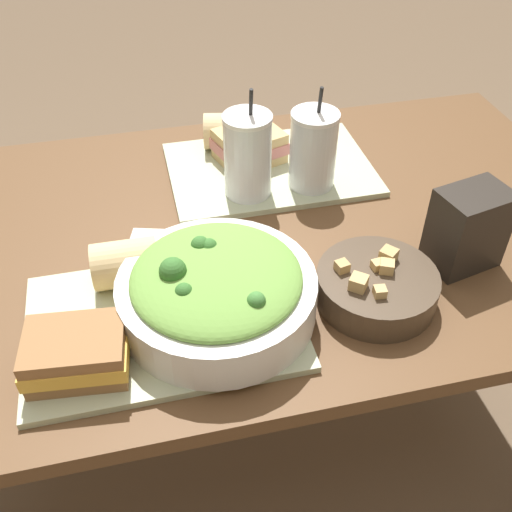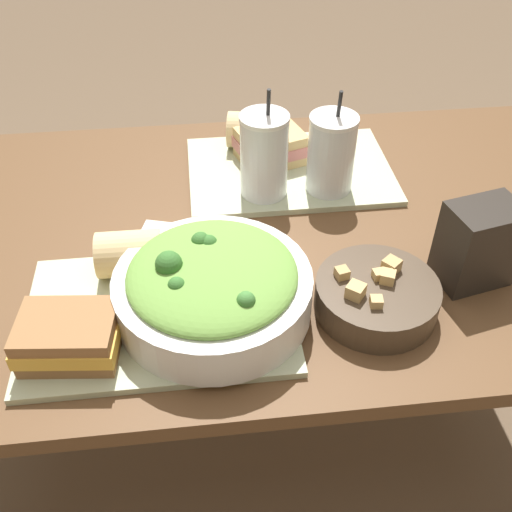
{
  "view_description": "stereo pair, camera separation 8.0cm",
  "coord_description": "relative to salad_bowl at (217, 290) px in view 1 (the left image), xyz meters",
  "views": [
    {
      "loc": [
        -0.18,
        -0.84,
        1.39
      ],
      "look_at": [
        -0.02,
        -0.16,
        0.79
      ],
      "focal_mm": 42.0,
      "sensor_mm": 36.0,
      "label": 1
    },
    {
      "loc": [
        -0.1,
        -0.85,
        1.39
      ],
      "look_at": [
        -0.02,
        -0.16,
        0.79
      ],
      "focal_mm": 42.0,
      "sensor_mm": 36.0,
      "label": 2
    }
  ],
  "objects": [
    {
      "name": "tray_far",
      "position": [
        0.18,
        0.38,
        -0.05
      ],
      "size": [
        0.41,
        0.28,
        0.01
      ],
      "color": "#B2BC99",
      "rests_on": "dining_table"
    },
    {
      "name": "tray_near",
      "position": [
        -0.08,
        0.0,
        -0.05
      ],
      "size": [
        0.41,
        0.28,
        0.01
      ],
      "color": "#B2BC99",
      "rests_on": "dining_table"
    },
    {
      "name": "sandwich_far",
      "position": [
        0.14,
        0.42,
        -0.02
      ],
      "size": [
        0.16,
        0.14,
        0.06
      ],
      "rotation": [
        0.0,
        0.0,
        0.31
      ],
      "color": "tan",
      "rests_on": "tray_far"
    },
    {
      "name": "ground_plane",
      "position": [
        0.09,
        0.21,
        -0.77
      ],
      "size": [
        12.0,
        12.0,
        0.0
      ],
      "primitive_type": "plane",
      "color": "brown"
    },
    {
      "name": "dining_table",
      "position": [
        0.09,
        0.21,
        -0.16
      ],
      "size": [
        1.38,
        0.81,
        0.71
      ],
      "color": "brown",
      "rests_on": "ground_plane"
    },
    {
      "name": "napkin_folded",
      "position": [
        -0.06,
        0.19,
        -0.06
      ],
      "size": [
        0.15,
        0.12,
        0.0
      ],
      "color": "silver",
      "rests_on": "dining_table"
    },
    {
      "name": "drink_cup_red",
      "position": [
        0.24,
        0.3,
        0.02
      ],
      "size": [
        0.09,
        0.09,
        0.2
      ],
      "color": "silver",
      "rests_on": "tray_far"
    },
    {
      "name": "soup_bowl",
      "position": [
        0.25,
        -0.02,
        -0.03
      ],
      "size": [
        0.19,
        0.19,
        0.07
      ],
      "color": "#473828",
      "rests_on": "dining_table"
    },
    {
      "name": "baguette_near",
      "position": [
        -0.13,
        0.1,
        -0.01
      ],
      "size": [
        0.1,
        0.08,
        0.08
      ],
      "rotation": [
        0.0,
        0.0,
        1.56
      ],
      "color": "#DBBC84",
      "rests_on": "tray_near"
    },
    {
      "name": "drink_cup_dark",
      "position": [
        0.11,
        0.3,
        0.03
      ],
      "size": [
        0.09,
        0.09,
        0.21
      ],
      "color": "silver",
      "rests_on": "tray_far"
    },
    {
      "name": "baguette_far",
      "position": [
        0.1,
        0.48,
        -0.01
      ],
      "size": [
        0.09,
        0.09,
        0.08
      ],
      "rotation": [
        0.0,
        0.0,
        1.36
      ],
      "color": "#DBBC84",
      "rests_on": "tray_far"
    },
    {
      "name": "salad_bowl",
      "position": [
        0.0,
        0.0,
        0.0
      ],
      "size": [
        0.3,
        0.3,
        0.11
      ],
      "color": "white",
      "rests_on": "tray_near"
    },
    {
      "name": "sandwich_near",
      "position": [
        -0.21,
        -0.06,
        -0.02
      ],
      "size": [
        0.15,
        0.12,
        0.06
      ],
      "rotation": [
        0.0,
        0.0,
        -0.1
      ],
      "color": "olive",
      "rests_on": "tray_near"
    },
    {
      "name": "chip_bag",
      "position": [
        0.42,
        0.04,
        0.01
      ],
      "size": [
        0.13,
        0.1,
        0.14
      ],
      "rotation": [
        0.0,
        0.0,
        0.22
      ],
      "color": "#28231E",
      "rests_on": "dining_table"
    }
  ]
}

